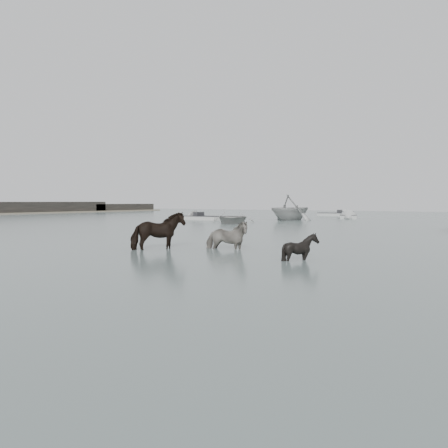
# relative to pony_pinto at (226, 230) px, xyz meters

# --- Properties ---
(ground) EXTENTS (140.00, 140.00, 0.00)m
(ground) POSITION_rel_pony_pinto_xyz_m (-0.36, -2.58, -0.73)
(ground) COLOR #566662
(ground) RESTS_ON ground
(pony_pinto) EXTENTS (1.87, 1.23, 1.46)m
(pony_pinto) POSITION_rel_pony_pinto_xyz_m (0.00, 0.00, 0.00)
(pony_pinto) COLOR black
(pony_pinto) RESTS_ON ground
(pony_dark) EXTENTS (1.69, 1.87, 1.64)m
(pony_dark) POSITION_rel_pony_pinto_xyz_m (-2.03, -1.48, 0.09)
(pony_dark) COLOR black
(pony_dark) RESTS_ON ground
(pony_black) EXTENTS (1.15, 1.06, 1.11)m
(pony_black) POSITION_rel_pony_pinto_xyz_m (3.50, -1.30, -0.17)
(pony_black) COLOR black
(pony_black) RESTS_ON ground
(rowboat_lead) EXTENTS (5.50, 6.05, 1.03)m
(rowboat_lead) POSITION_rel_pony_pinto_xyz_m (-10.13, 16.78, -0.21)
(rowboat_lead) COLOR #A9A9A4
(rowboat_lead) RESTS_ON ground
(rowboat_trail) EXTENTS (5.60, 5.99, 2.55)m
(rowboat_trail) POSITION_rel_pony_pinto_xyz_m (-8.37, 24.37, 0.55)
(rowboat_trail) COLOR #9EA19E
(rowboat_trail) RESTS_ON ground
(skiff_outer) EXTENTS (5.22, 1.85, 0.75)m
(skiff_outer) POSITION_rel_pony_pinto_xyz_m (-15.70, 20.54, -0.35)
(skiff_outer) COLOR #B6B5B1
(skiff_outer) RESTS_ON ground
(skiff_mid) EXTENTS (3.11, 5.64, 0.75)m
(skiff_mid) POSITION_rel_pony_pinto_xyz_m (-5.08, 31.67, -0.35)
(skiff_mid) COLOR #A4A7A4
(skiff_mid) RESTS_ON ground
(skiff_far) EXTENTS (5.57, 2.55, 0.75)m
(skiff_far) POSITION_rel_pony_pinto_xyz_m (-8.83, 38.31, -0.35)
(skiff_far) COLOR #A8ABA8
(skiff_far) RESTS_ON ground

